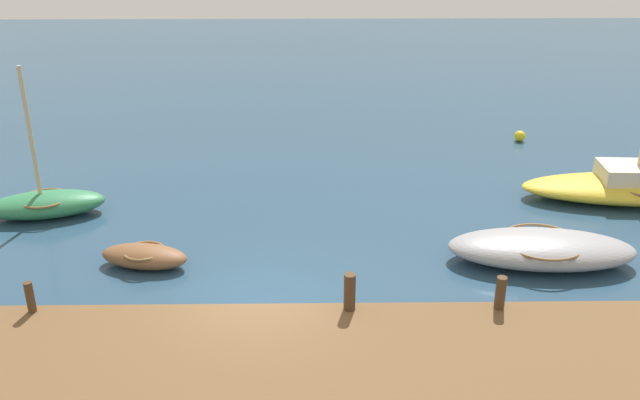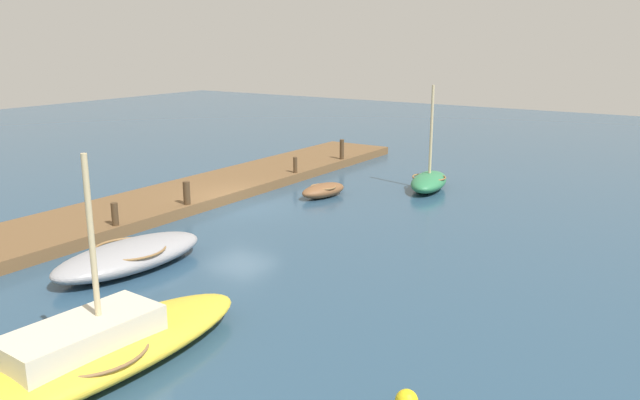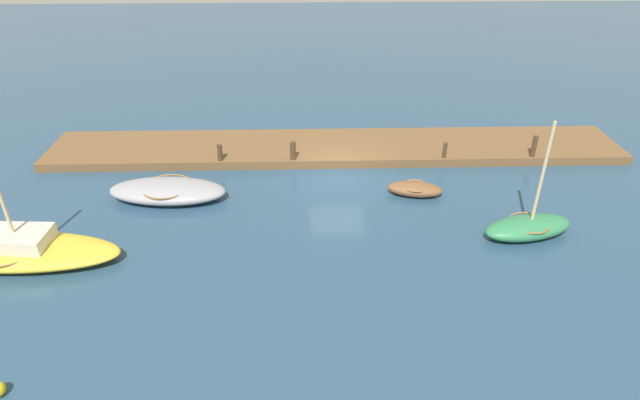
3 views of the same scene
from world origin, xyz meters
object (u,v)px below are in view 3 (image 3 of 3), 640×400
sailboat_yellow (10,249)px  mooring_post_mid_east (293,151)px  mooring_post_west (534,146)px  dinghy_brown (415,189)px  rowboat_green (528,227)px  mooring_post_mid_west (445,150)px  motorboat_grey (168,191)px  mooring_post_east (220,152)px

sailboat_yellow → mooring_post_mid_east: 11.90m
sailboat_yellow → mooring_post_west: (-20.85, -6.91, 0.46)m
dinghy_brown → rowboat_green: size_ratio=0.54×
rowboat_green → mooring_post_mid_west: 6.22m
motorboat_grey → dinghy_brown: motorboat_grey is taller
rowboat_green → mooring_post_east: size_ratio=5.87×
rowboat_green → mooring_post_east: (12.14, -5.95, 0.38)m
motorboat_grey → mooring_post_mid_east: 5.91m
dinghy_brown → sailboat_yellow: bearing=26.8°
mooring_post_west → mooring_post_mid_east: mooring_post_west is taller
dinghy_brown → mooring_post_west: bearing=-144.0°
mooring_post_mid_west → mooring_post_east: 10.36m
mooring_post_mid_east → mooring_post_east: (3.34, 0.00, -0.05)m
mooring_post_west → dinghy_brown: bearing=24.8°
mooring_post_west → mooring_post_mid_west: bearing=0.0°
mooring_post_east → motorboat_grey: bearing=57.2°
motorboat_grey → mooring_post_west: 16.58m
mooring_post_mid_east → mooring_post_east: bearing=0.0°
motorboat_grey → mooring_post_mid_west: size_ratio=6.78×
rowboat_green → mooring_post_east: 13.52m
mooring_post_west → mooring_post_east: bearing=0.0°
rowboat_green → mooring_post_east: rowboat_green is taller
rowboat_green → mooring_post_mid_east: (8.79, -5.95, 0.43)m
dinghy_brown → mooring_post_east: (8.51, -2.77, 0.50)m
rowboat_green → mooring_post_west: (-2.37, -5.95, 0.50)m
dinghy_brown → mooring_post_mid_west: 3.37m
mooring_post_west → mooring_post_east: mooring_post_west is taller
sailboat_yellow → rowboat_green: bearing=-173.8°
rowboat_green → mooring_post_mid_west: rowboat_green is taller
dinghy_brown → mooring_post_east: size_ratio=3.15×
mooring_post_west → mooring_post_mid_east: (11.17, 0.00, -0.07)m
motorboat_grey → mooring_post_mid_east: mooring_post_mid_east is taller
motorboat_grey → mooring_post_mid_east: (-5.17, -2.83, 0.44)m
sailboat_yellow → motorboat_grey: bearing=-134.7°
sailboat_yellow → mooring_post_mid_east: size_ratio=8.83×
motorboat_grey → dinghy_brown: (-10.33, -0.06, -0.11)m
motorboat_grey → dinghy_brown: size_ratio=2.04×
motorboat_grey → mooring_post_west: size_ratio=4.89×
sailboat_yellow → rowboat_green: size_ratio=1.70×
rowboat_green → motorboat_grey: bearing=-25.3°
motorboat_grey → rowboat_green: size_ratio=1.09×
mooring_post_mid_west → mooring_post_east: bearing=0.0°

